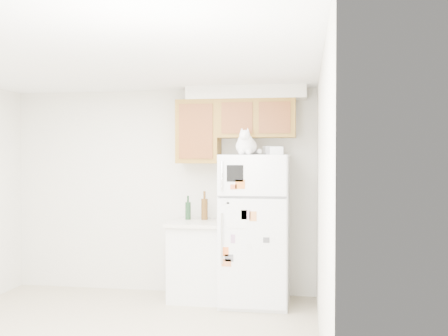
% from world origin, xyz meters
% --- Properties ---
extents(room_shell, '(3.84, 4.04, 2.52)m').
position_xyz_m(room_shell, '(0.12, 0.24, 1.67)').
color(room_shell, beige).
rests_on(room_shell, ground_plane).
extents(refrigerator, '(0.76, 0.78, 1.70)m').
position_xyz_m(refrigerator, '(1.20, 1.61, 0.85)').
color(refrigerator, white).
rests_on(refrigerator, ground_plane).
extents(base_counter, '(0.64, 0.64, 0.92)m').
position_xyz_m(base_counter, '(0.51, 1.68, 0.46)').
color(base_counter, white).
rests_on(base_counter, ground_plane).
extents(cat, '(0.29, 0.42, 0.30)m').
position_xyz_m(cat, '(1.11, 1.47, 1.81)').
color(cat, white).
rests_on(cat, refrigerator).
extents(storage_box_back, '(0.21, 0.18, 0.10)m').
position_xyz_m(storage_box_back, '(1.38, 1.76, 1.75)').
color(storage_box_back, white).
rests_on(storage_box_back, refrigerator).
extents(storage_box_front, '(0.15, 0.12, 0.09)m').
position_xyz_m(storage_box_front, '(1.45, 1.55, 1.74)').
color(storage_box_front, white).
rests_on(storage_box_front, refrigerator).
extents(bottle_green, '(0.07, 0.07, 0.29)m').
position_xyz_m(bottle_green, '(0.37, 1.83, 1.06)').
color(bottle_green, '#19381E').
rests_on(bottle_green, base_counter).
extents(bottle_amber, '(0.08, 0.08, 0.34)m').
position_xyz_m(bottle_amber, '(0.56, 1.85, 1.09)').
color(bottle_amber, '#593814').
rests_on(bottle_amber, base_counter).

